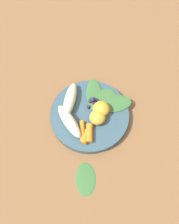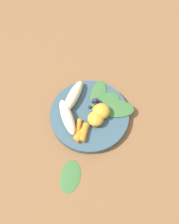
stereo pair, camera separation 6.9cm
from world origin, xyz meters
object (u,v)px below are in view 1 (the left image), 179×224
object	(u,v)px
banana_peeled_right	(70,100)
orange_segment_near	(101,109)
kale_leaf_stray	(85,179)
banana_peeled_left	(69,121)
bowl	(90,115)

from	to	relation	value
banana_peeled_right	orange_segment_near	world-z (taller)	orange_segment_near
banana_peeled_right	kale_leaf_stray	size ratio (longest dim) A/B	1.29
banana_peeled_left	orange_segment_near	world-z (taller)	orange_segment_near
bowl	orange_segment_near	distance (m)	0.05
bowl	banana_peeled_right	distance (m)	0.08
banana_peeled_right	kale_leaf_stray	bearing A→B (deg)	22.56
bowl	kale_leaf_stray	distance (m)	0.19
banana_peeled_left	orange_segment_near	bearing A→B (deg)	79.90
banana_peeled_right	kale_leaf_stray	distance (m)	0.24
kale_leaf_stray	bowl	bearing A→B (deg)	174.30
banana_peeled_right	banana_peeled_left	bearing A→B (deg)	10.71
bowl	banana_peeled_right	xyz separation A→B (m)	(-0.05, 0.05, 0.03)
bowl	banana_peeled_right	world-z (taller)	banana_peeled_right
banana_peeled_left	banana_peeled_right	world-z (taller)	same
bowl	banana_peeled_left	size ratio (longest dim) A/B	2.02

